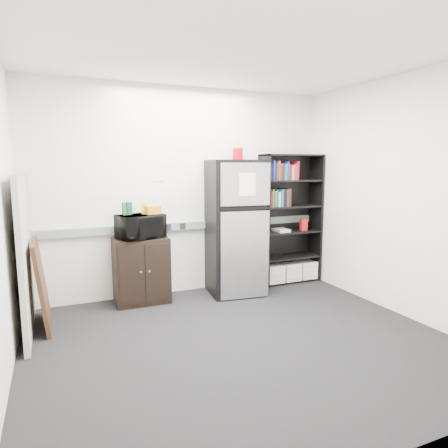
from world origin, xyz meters
name	(u,v)px	position (x,y,z in m)	size (l,w,h in m)	color
floor	(241,341)	(0.00, 0.00, 0.00)	(4.00, 4.00, 0.00)	black
wall_back	(185,192)	(0.00, 1.75, 1.35)	(4.00, 0.02, 2.70)	white
wall_right	(403,197)	(2.00, 0.00, 1.35)	(0.02, 3.50, 2.70)	white
ceiling	(243,50)	(0.00, 0.00, 2.70)	(4.00, 3.50, 0.02)	white
electrical_raceway	(186,226)	(0.00, 1.72, 0.90)	(3.92, 0.05, 0.10)	gray
wall_note	(158,177)	(-0.35, 1.74, 1.55)	(0.14, 0.00, 0.10)	white
bookshelf	(290,220)	(1.53, 1.57, 0.91)	(0.90, 0.34, 1.85)	black
cubicle_partition	(25,255)	(-1.90, 1.08, 0.81)	(0.06, 1.30, 1.62)	#A19C8F
cabinet	(141,270)	(-0.65, 1.50, 0.41)	(0.65, 0.44, 0.82)	black
microwave	(140,226)	(-0.65, 1.48, 0.96)	(0.53, 0.36, 0.29)	black
snack_box_a	(125,209)	(-0.82, 1.52, 1.18)	(0.07, 0.05, 0.15)	#18572B
snack_box_b	(129,209)	(-0.78, 1.52, 1.18)	(0.07, 0.05, 0.15)	#0D3926
snack_box_c	(145,208)	(-0.59, 1.52, 1.18)	(0.07, 0.05, 0.14)	gold
snack_bag	(153,210)	(-0.50, 1.47, 1.16)	(0.18, 0.10, 0.10)	orange
refrigerator	(234,227)	(0.57, 1.42, 0.88)	(0.74, 0.76, 1.77)	black
coffee_can	(238,153)	(0.68, 1.55, 1.86)	(0.14, 0.14, 0.19)	#9D0713
framed_poster	(42,284)	(-1.77, 1.14, 0.47)	(0.14, 0.73, 0.93)	black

